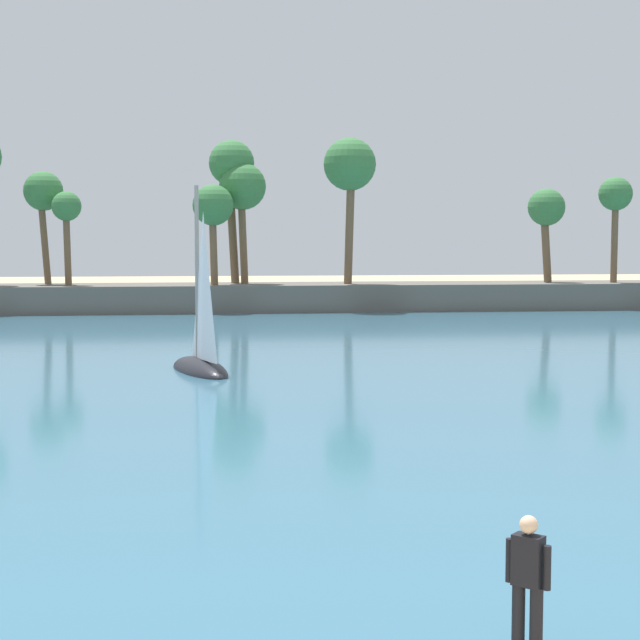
{
  "coord_description": "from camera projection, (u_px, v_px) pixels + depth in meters",
  "views": [
    {
      "loc": [
        -2.65,
        -3.17,
        4.75
      ],
      "look_at": [
        -0.85,
        11.08,
        3.63
      ],
      "focal_mm": 58.4,
      "sensor_mm": 36.0,
      "label": 1
    }
  ],
  "objects": [
    {
      "name": "sea",
      "position": [
        236.0,
        321.0,
        59.6
      ],
      "size": [
        220.0,
        97.02,
        0.06
      ],
      "primitive_type": "cube",
      "color": "#386B84",
      "rests_on": "ground"
    },
    {
      "name": "palm_headland",
      "position": [
        244.0,
        263.0,
        67.96
      ],
      "size": [
        83.18,
        6.0,
        13.05
      ],
      "color": "#605B54",
      "rests_on": "ground"
    },
    {
      "name": "person_at_waterline",
      "position": [
        528.0,
        583.0,
        11.68
      ],
      "size": [
        0.42,
        0.41,
        1.67
      ],
      "color": "black",
      "rests_on": "ground"
    },
    {
      "name": "sailboat_near_shore",
      "position": [
        201.0,
        354.0,
        36.7
      ],
      "size": [
        2.69,
        5.08,
        7.05
      ],
      "color": "black",
      "rests_on": "sea"
    }
  ]
}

